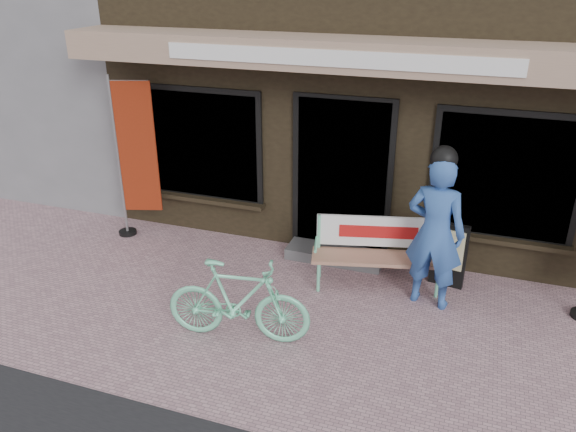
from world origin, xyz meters
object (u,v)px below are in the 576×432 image
at_px(person, 436,230).
at_px(nobori_red, 135,157).
at_px(menu_stand, 449,254).
at_px(bicycle, 238,301).
at_px(bench, 378,247).

relative_size(person, nobori_red, 0.82).
bearing_deg(menu_stand, person, -100.15).
relative_size(bicycle, nobori_red, 0.65).
distance_m(person, bicycle, 2.35).
height_order(bench, bicycle, bicycle).
bearing_deg(person, nobori_red, -177.61).
relative_size(nobori_red, menu_stand, 2.79).
distance_m(bicycle, menu_stand, 2.73).
xyz_separation_m(bicycle, nobori_red, (-2.38, 1.87, 0.75)).
relative_size(person, bicycle, 1.26).
relative_size(bench, bicycle, 1.08).
distance_m(person, nobori_red, 4.26).
height_order(person, bicycle, person).
relative_size(bench, person, 0.85).
bearing_deg(person, bench, 169.99).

